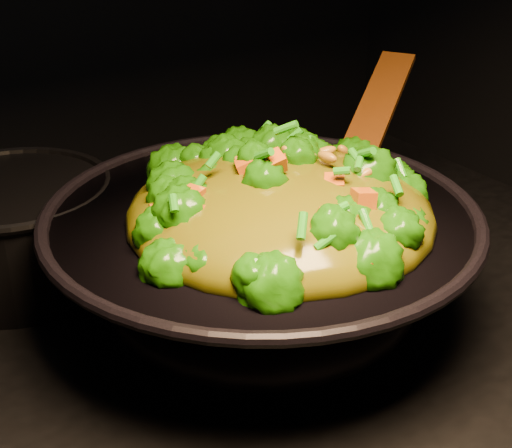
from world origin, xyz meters
TOP-DOWN VIEW (x-y plane):
  - wok at (0.09, 0.09)m, footprint 0.45×0.45m
  - stir_fry at (0.10, 0.07)m, footprint 0.33×0.33m
  - spatula at (0.27, 0.14)m, footprint 0.24×0.18m
  - back_pot at (-0.10, 0.32)m, footprint 0.29×0.29m

SIDE VIEW (x-z plane):
  - wok at x=0.09m, z-range 0.90..1.02m
  - back_pot at x=-0.10m, z-range 0.90..1.03m
  - spatula at x=0.27m, z-range 1.02..1.13m
  - stir_fry at x=0.10m, z-range 1.02..1.13m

